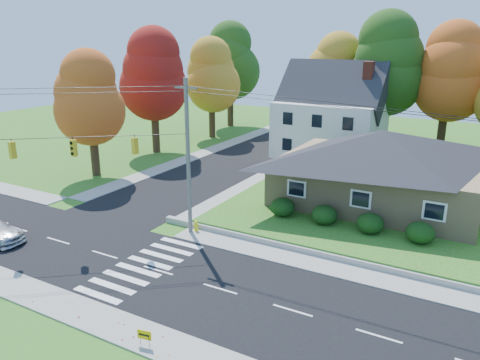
# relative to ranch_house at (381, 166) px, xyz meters

# --- Properties ---
(ground) EXTENTS (120.00, 120.00, 0.00)m
(ground) POSITION_rel_ranch_house_xyz_m (-8.00, -16.00, -3.27)
(ground) COLOR #3D7923
(road_main) EXTENTS (90.00, 8.00, 0.02)m
(road_main) POSITION_rel_ranch_house_xyz_m (-8.00, -16.00, -3.26)
(road_main) COLOR black
(road_main) RESTS_ON ground
(road_cross) EXTENTS (8.00, 44.00, 0.02)m
(road_cross) POSITION_rel_ranch_house_xyz_m (-16.00, 10.00, -3.25)
(road_cross) COLOR black
(road_cross) RESTS_ON ground
(sidewalk_north) EXTENTS (90.00, 2.00, 0.08)m
(sidewalk_north) POSITION_rel_ranch_house_xyz_m (-8.00, -11.00, -3.23)
(sidewalk_north) COLOR #9C9A90
(sidewalk_north) RESTS_ON ground
(sidewalk_south) EXTENTS (90.00, 2.00, 0.08)m
(sidewalk_south) POSITION_rel_ranch_house_xyz_m (-8.00, -21.00, -3.23)
(sidewalk_south) COLOR #9C9A90
(sidewalk_south) RESTS_ON ground
(lawn) EXTENTS (30.00, 30.00, 0.50)m
(lawn) POSITION_rel_ranch_house_xyz_m (5.00, 5.00, -3.02)
(lawn) COLOR #3D7923
(lawn) RESTS_ON ground
(ranch_house) EXTENTS (14.60, 10.60, 5.40)m
(ranch_house) POSITION_rel_ranch_house_xyz_m (0.00, 0.00, 0.00)
(ranch_house) COLOR tan
(ranch_house) RESTS_ON lawn
(colonial_house) EXTENTS (10.40, 8.40, 9.60)m
(colonial_house) POSITION_rel_ranch_house_xyz_m (-7.96, 12.00, 1.32)
(colonial_house) COLOR silver
(colonial_house) RESTS_ON lawn
(hedge_row) EXTENTS (10.70, 1.70, 1.27)m
(hedge_row) POSITION_rel_ranch_house_xyz_m (-0.50, -6.20, -2.13)
(hedge_row) COLOR #163A10
(hedge_row) RESTS_ON lawn
(traffic_infrastructure) EXTENTS (38.10, 10.66, 10.00)m
(traffic_infrastructure) POSITION_rel_ranch_house_xyz_m (-8.15, -14.65, 1.88)
(traffic_infrastructure) COLOR #666059
(traffic_infrastructure) RESTS_ON ground
(tree_lot_0) EXTENTS (6.72, 6.72, 12.51)m
(tree_lot_0) POSITION_rel_ranch_house_xyz_m (-10.00, 18.00, 5.04)
(tree_lot_0) COLOR #3F2A19
(tree_lot_0) RESTS_ON lawn
(tree_lot_1) EXTENTS (7.84, 7.84, 14.60)m
(tree_lot_1) POSITION_rel_ranch_house_xyz_m (-4.00, 17.00, 6.35)
(tree_lot_1) COLOR #3F2A19
(tree_lot_1) RESTS_ON lawn
(tree_lot_2) EXTENTS (7.28, 7.28, 13.56)m
(tree_lot_2) POSITION_rel_ranch_house_xyz_m (2.00, 18.00, 5.70)
(tree_lot_2) COLOR #3F2A19
(tree_lot_2) RESTS_ON lawn
(tree_west_0) EXTENTS (6.16, 6.16, 11.47)m
(tree_west_0) POSITION_rel_ranch_house_xyz_m (-25.00, -4.00, 3.89)
(tree_west_0) COLOR #3F2A19
(tree_west_0) RESTS_ON ground
(tree_west_1) EXTENTS (7.28, 7.28, 13.56)m
(tree_west_1) POSITION_rel_ranch_house_xyz_m (-26.00, 6.00, 5.20)
(tree_west_1) COLOR #3F2A19
(tree_west_1) RESTS_ON ground
(tree_west_2) EXTENTS (6.72, 6.72, 12.51)m
(tree_west_2) POSITION_rel_ranch_house_xyz_m (-25.00, 16.00, 4.54)
(tree_west_2) COLOR #3F2A19
(tree_west_2) RESTS_ON ground
(tree_west_3) EXTENTS (7.84, 7.84, 14.60)m
(tree_west_3) POSITION_rel_ranch_house_xyz_m (-27.00, 24.00, 5.85)
(tree_west_3) COLOR #3F2A19
(tree_west_3) RESTS_ON ground
(white_car) EXTENTS (3.61, 5.16, 1.61)m
(white_car) POSITION_rel_ranch_house_xyz_m (-15.25, 17.55, -2.44)
(white_car) COLOR white
(white_car) RESTS_ON road_cross
(fire_hydrant) EXTENTS (0.44, 0.34, 0.76)m
(fire_hydrant) POSITION_rel_ranch_house_xyz_m (-9.28, -10.48, -2.90)
(fire_hydrant) COLOR yellow
(fire_hydrant) RESTS_ON ground
(yard_sign) EXTENTS (0.63, 0.15, 0.80)m
(yard_sign) POSITION_rel_ranch_house_xyz_m (-4.26, -21.48, -2.70)
(yard_sign) COLOR black
(yard_sign) RESTS_ON ground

